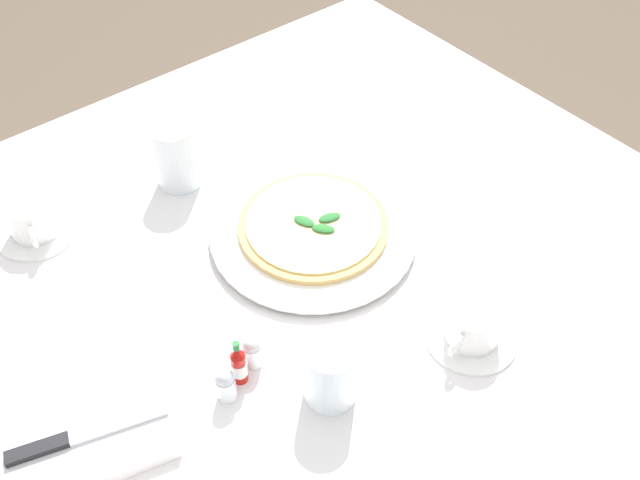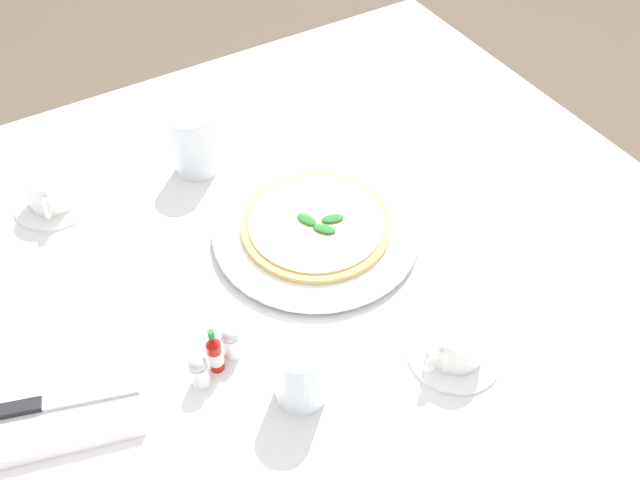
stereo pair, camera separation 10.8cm
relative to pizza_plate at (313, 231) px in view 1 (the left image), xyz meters
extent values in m
plane|color=brown|center=(-0.02, -0.06, -0.74)|extent=(8.00, 8.00, 0.00)
cube|color=white|center=(-0.02, -0.06, -0.02)|extent=(1.21, 1.21, 0.02)
cube|color=white|center=(-0.02, 0.54, -0.17)|extent=(1.21, 0.01, 0.28)
cube|color=white|center=(0.58, -0.06, -0.17)|extent=(0.01, 1.21, 0.28)
cylinder|color=brown|center=(0.49, 0.45, -0.39)|extent=(0.06, 0.06, 0.71)
cylinder|color=white|center=(0.00, 0.00, -0.01)|extent=(0.20, 0.20, 0.01)
cylinder|color=white|center=(0.00, 0.00, 0.00)|extent=(0.33, 0.33, 0.01)
cylinder|color=#DBAD60|center=(0.00, 0.00, 0.01)|extent=(0.24, 0.24, 0.01)
cylinder|color=#F4DB8E|center=(0.00, 0.00, 0.02)|extent=(0.21, 0.21, 0.00)
ellipsoid|color=#2D7533|center=(0.02, -0.01, 0.02)|extent=(0.04, 0.03, 0.01)
ellipsoid|color=#2D7533|center=(0.00, -0.02, 0.02)|extent=(0.04, 0.04, 0.01)
ellipsoid|color=#2D7533|center=(-0.01, 0.01, 0.02)|extent=(0.03, 0.04, 0.01)
cylinder|color=white|center=(0.05, -0.29, -0.01)|extent=(0.13, 0.13, 0.01)
cylinder|color=white|center=(0.05, -0.29, 0.02)|extent=(0.08, 0.08, 0.06)
torus|color=white|center=(0.00, -0.30, 0.03)|extent=(0.04, 0.01, 0.03)
cylinder|color=black|center=(0.05, -0.29, 0.05)|extent=(0.07, 0.07, 0.00)
cylinder|color=white|center=(-0.34, 0.28, -0.01)|extent=(0.13, 0.13, 0.01)
cylinder|color=white|center=(-0.34, 0.28, 0.03)|extent=(0.08, 0.08, 0.06)
torus|color=white|center=(-0.36, 0.24, 0.03)|extent=(0.02, 0.04, 0.03)
cylinder|color=black|center=(-0.34, 0.28, 0.05)|extent=(0.07, 0.07, 0.00)
cylinder|color=white|center=(-0.16, -0.24, 0.04)|extent=(0.07, 0.07, 0.10)
cylinder|color=silver|center=(-0.16, -0.24, 0.02)|extent=(0.06, 0.06, 0.07)
cylinder|color=white|center=(-0.10, 0.25, 0.05)|extent=(0.08, 0.08, 0.12)
cylinder|color=silver|center=(-0.10, 0.25, 0.02)|extent=(0.07, 0.07, 0.06)
cube|color=white|center=(-0.45, -0.10, 0.00)|extent=(0.25, 0.18, 0.02)
cube|color=silver|center=(-0.40, -0.12, 0.01)|extent=(0.12, 0.06, 0.01)
cube|color=black|center=(-0.49, -0.09, 0.01)|extent=(0.08, 0.04, 0.01)
cylinder|color=#B7140F|center=(-0.24, -0.15, 0.02)|extent=(0.02, 0.02, 0.05)
cylinder|color=white|center=(-0.24, -0.15, 0.02)|extent=(0.02, 0.02, 0.02)
cone|color=#B7140F|center=(-0.24, -0.15, 0.05)|extent=(0.02, 0.02, 0.02)
cylinder|color=#1E722D|center=(-0.24, -0.15, 0.07)|extent=(0.01, 0.01, 0.01)
cylinder|color=white|center=(-0.21, -0.14, 0.01)|extent=(0.03, 0.03, 0.04)
cylinder|color=white|center=(-0.21, -0.14, 0.00)|extent=(0.02, 0.02, 0.03)
sphere|color=silver|center=(-0.21, -0.14, 0.03)|extent=(0.02, 0.02, 0.02)
cylinder|color=white|center=(-0.27, -0.16, 0.01)|extent=(0.03, 0.03, 0.04)
cylinder|color=#38332D|center=(-0.27, -0.16, 0.00)|extent=(0.02, 0.02, 0.03)
sphere|color=silver|center=(-0.27, -0.16, 0.03)|extent=(0.02, 0.02, 0.02)
camera|label=1|loc=(-0.47, -0.60, 0.80)|focal=39.11mm
camera|label=2|loc=(-0.39, -0.66, 0.80)|focal=39.11mm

